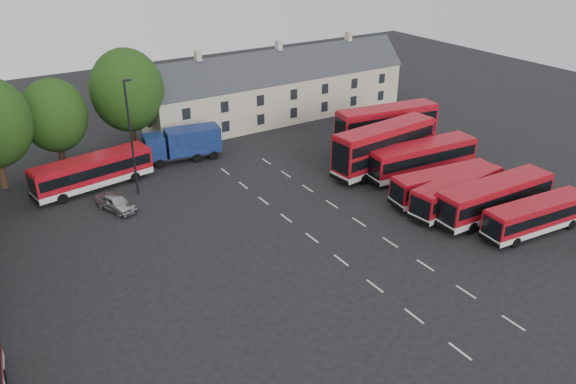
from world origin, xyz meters
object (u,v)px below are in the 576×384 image
at_px(bus_row_a, 537,214).
at_px(box_truck, 184,143).
at_px(silver_car, 116,203).
at_px(bus_dd_south, 384,146).
at_px(lamppost, 131,135).

bearing_deg(bus_row_a, box_truck, 126.77).
bearing_deg(bus_row_a, silver_car, 146.64).
bearing_deg(bus_dd_south, silver_car, 161.88).
relative_size(bus_dd_south, box_truck, 1.46).
height_order(box_truck, lamppost, lamppost).
bearing_deg(bus_dd_south, bus_row_a, -87.11).
xyz_separation_m(silver_car, lamppost, (2.79, 2.19, 5.18)).
xyz_separation_m(box_truck, silver_car, (-9.87, -7.60, -1.23)).
bearing_deg(silver_car, box_truck, 17.38).
relative_size(box_truck, lamppost, 0.75).
distance_m(box_truck, silver_car, 12.51).
height_order(bus_row_a, lamppost, lamppost).
height_order(bus_row_a, bus_dd_south, bus_dd_south).
bearing_deg(box_truck, lamppost, -133.30).
bearing_deg(bus_row_a, lamppost, 141.11).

